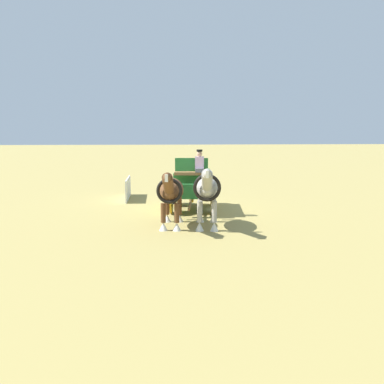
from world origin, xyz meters
The scene contains 5 objects.
ground_plane centered at (0.00, 0.00, 0.00)m, with size 220.00×220.00×0.00m, color #9E8C4C.
show_wagon centered at (0.15, -0.01, 1.19)m, with size 5.78×2.24×2.75m.
draft_horse_near centered at (3.76, 0.16, 1.41)m, with size 3.23×1.22×2.28m.
draft_horse_off centered at (3.61, -1.13, 1.29)m, with size 3.17×1.15×2.15m.
sponsor_banner centered at (-3.38, -3.07, 0.55)m, with size 3.20×0.06×1.10m, color silver.
Camera 1 is at (18.90, -1.84, 3.41)m, focal length 39.83 mm.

